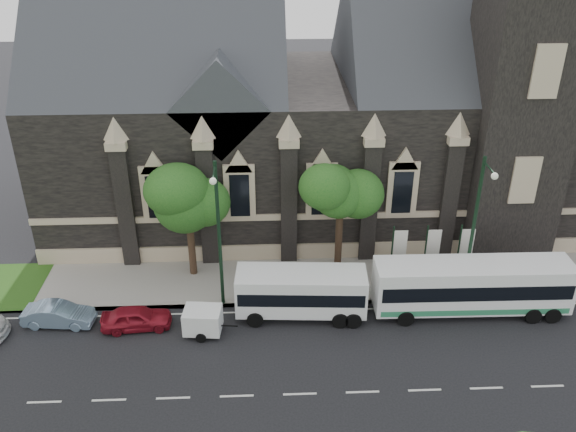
{
  "coord_description": "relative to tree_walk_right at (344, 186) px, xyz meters",
  "views": [
    {
      "loc": [
        -1.49,
        -21.28,
        20.98
      ],
      "look_at": [
        -0.31,
        6.0,
        6.42
      ],
      "focal_mm": 37.64,
      "sensor_mm": 36.0,
      "label": 1
    }
  ],
  "objects": [
    {
      "name": "ground",
      "position": [
        -3.21,
        -10.71,
        -5.82
      ],
      "size": [
        160.0,
        160.0,
        0.0
      ],
      "primitive_type": "plane",
      "color": "black",
      "rests_on": "ground"
    },
    {
      "name": "sidewalk",
      "position": [
        -3.21,
        -1.21,
        -5.74
      ],
      "size": [
        80.0,
        5.0,
        0.15
      ],
      "primitive_type": "cube",
      "color": "gray",
      "rests_on": "ground"
    },
    {
      "name": "museum",
      "position": [
        1.9,
        8.07,
        2.35
      ],
      "size": [
        40.0,
        17.7,
        29.9
      ],
      "color": "black",
      "rests_on": "ground"
    },
    {
      "name": "tree_walk_right",
      "position": [
        0.0,
        0.0,
        0.0
      ],
      "size": [
        4.08,
        4.08,
        7.8
      ],
      "color": "black",
      "rests_on": "ground"
    },
    {
      "name": "tree_walk_left",
      "position": [
        -9.01,
        -0.01,
        -0.08
      ],
      "size": [
        3.91,
        3.91,
        7.64
      ],
      "color": "black",
      "rests_on": "ground"
    },
    {
      "name": "street_lamp_near",
      "position": [
        6.79,
        -3.62,
        -0.71
      ],
      "size": [
        0.36,
        1.88,
        9.0
      ],
      "color": "black",
      "rests_on": "ground"
    },
    {
      "name": "street_lamp_mid",
      "position": [
        -7.21,
        -3.62,
        -0.71
      ],
      "size": [
        0.36,
        1.88,
        9.0
      ],
      "color": "black",
      "rests_on": "ground"
    },
    {
      "name": "banner_flag_left",
      "position": [
        3.08,
        -1.71,
        -3.43
      ],
      "size": [
        0.9,
        0.1,
        4.0
      ],
      "color": "black",
      "rests_on": "ground"
    },
    {
      "name": "banner_flag_center",
      "position": [
        5.08,
        -1.71,
        -3.43
      ],
      "size": [
        0.9,
        0.1,
        4.0
      ],
      "color": "black",
      "rests_on": "ground"
    },
    {
      "name": "banner_flag_right",
      "position": [
        7.08,
        -1.71,
        -3.43
      ],
      "size": [
        0.9,
        0.1,
        4.0
      ],
      "color": "black",
      "rests_on": "ground"
    },
    {
      "name": "tour_coach",
      "position": [
        6.76,
        -4.67,
        -4.08
      ],
      "size": [
        10.91,
        2.64,
        3.17
      ],
      "rotation": [
        0.0,
        0.0,
        -0.01
      ],
      "color": "white",
      "rests_on": "ground"
    },
    {
      "name": "shuttle_bus",
      "position": [
        -2.76,
        -4.53,
        -4.22
      ],
      "size": [
        7.29,
        2.9,
        2.76
      ],
      "rotation": [
        0.0,
        0.0,
        -0.06
      ],
      "color": "white",
      "rests_on": "ground"
    },
    {
      "name": "box_trailer",
      "position": [
        -8.14,
        -5.95,
        -4.95
      ],
      "size": [
        2.92,
        1.72,
        1.53
      ],
      "rotation": [
        0.0,
        0.0,
        -0.1
      ],
      "color": "white",
      "rests_on": "ground"
    },
    {
      "name": "sedan",
      "position": [
        -16.14,
        -4.84,
        -5.18
      ],
      "size": [
        3.97,
        1.68,
        1.27
      ],
      "primitive_type": "imported",
      "rotation": [
        0.0,
        0.0,
        1.48
      ],
      "color": "#7E9AB6",
      "rests_on": "ground"
    },
    {
      "name": "car_far_red",
      "position": [
        -11.81,
        -5.31,
        -5.17
      ],
      "size": [
        3.89,
        1.83,
        1.29
      ],
      "primitive_type": "imported",
      "rotation": [
        0.0,
        0.0,
        1.65
      ],
      "color": "maroon",
      "rests_on": "ground"
    }
  ]
}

